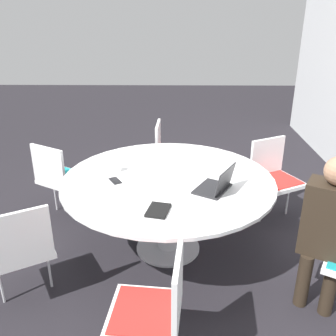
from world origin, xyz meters
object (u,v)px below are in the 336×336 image
(cell_phone, at_px, (115,181))
(chair_4, at_px, (21,246))
(chair_2, at_px, (169,151))
(laptop, at_px, (217,185))
(chair_3, at_px, (59,175))
(chair_5, at_px, (156,306))
(coffee_cup, at_px, (117,167))
(spiral_notebook, at_px, (158,210))
(person_0, at_px, (329,224))
(chair_1, at_px, (274,173))

(cell_phone, bearing_deg, chair_4, -44.03)
(chair_2, xyz_separation_m, laptop, (1.50, 0.41, 0.28))
(chair_3, height_order, chair_5, same)
(coffee_cup, bearing_deg, spiral_notebook, 28.86)
(person_0, distance_m, spiral_notebook, 1.21)
(person_0, xyz_separation_m, coffee_cup, (-0.83, -1.60, 0.07))
(laptop, relative_size, cell_phone, 2.54)
(chair_5, xyz_separation_m, coffee_cup, (-1.42, -0.41, 0.27))
(chair_3, bearing_deg, cell_phone, -12.75)
(chair_2, distance_m, spiral_notebook, 1.85)
(chair_2, height_order, person_0, person_0)
(chair_3, xyz_separation_m, chair_4, (1.25, 0.07, 0.00))
(coffee_cup, bearing_deg, chair_3, -121.47)
(laptop, bearing_deg, chair_2, -134.80)
(chair_1, bearing_deg, spiral_notebook, 19.05)
(spiral_notebook, height_order, cell_phone, spiral_notebook)
(chair_4, xyz_separation_m, cell_phone, (-0.63, 0.61, 0.23))
(spiral_notebook, height_order, coffee_cup, coffee_cup)
(person_0, relative_size, spiral_notebook, 5.00)
(chair_5, distance_m, laptop, 1.16)
(chair_5, bearing_deg, chair_3, 36.08)
(chair_1, distance_m, spiral_notebook, 1.69)
(chair_2, height_order, chair_3, same)
(chair_3, relative_size, chair_4, 1.00)
(person_0, bearing_deg, coffee_cup, 2.62)
(chair_1, relative_size, chair_3, 1.00)
(spiral_notebook, distance_m, coffee_cup, 0.82)
(laptop, bearing_deg, coffee_cup, -84.09)
(person_0, height_order, spiral_notebook, person_0)
(chair_4, xyz_separation_m, spiral_notebook, (-0.12, 1.00, 0.24))
(coffee_cup, bearing_deg, chair_1, 107.14)
(laptop, height_order, spiral_notebook, laptop)
(person_0, bearing_deg, cell_phone, 8.72)
(person_0, distance_m, coffee_cup, 1.80)
(chair_5, bearing_deg, cell_phone, 23.69)
(chair_3, bearing_deg, chair_5, -29.94)
(cell_phone, bearing_deg, chair_2, 161.54)
(person_0, xyz_separation_m, spiral_notebook, (-0.10, -1.20, 0.04))
(chair_1, height_order, person_0, person_0)
(chair_3, bearing_deg, spiral_notebook, -17.10)
(chair_1, distance_m, chair_3, 2.23)
(chair_1, distance_m, coffee_cup, 1.65)
(chair_1, relative_size, chair_5, 1.00)
(chair_1, xyz_separation_m, chair_3, (0.07, -2.23, 0.00))
(chair_5, height_order, coffee_cup, chair_5)
(chair_5, bearing_deg, laptop, -18.20)
(coffee_cup, xyz_separation_m, cell_phone, (0.21, 0.01, -0.04))
(chair_3, xyz_separation_m, spiral_notebook, (1.13, 1.07, 0.24))
(chair_3, height_order, spiral_notebook, chair_3)
(chair_4, xyz_separation_m, coffee_cup, (-0.84, 0.60, 0.27))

